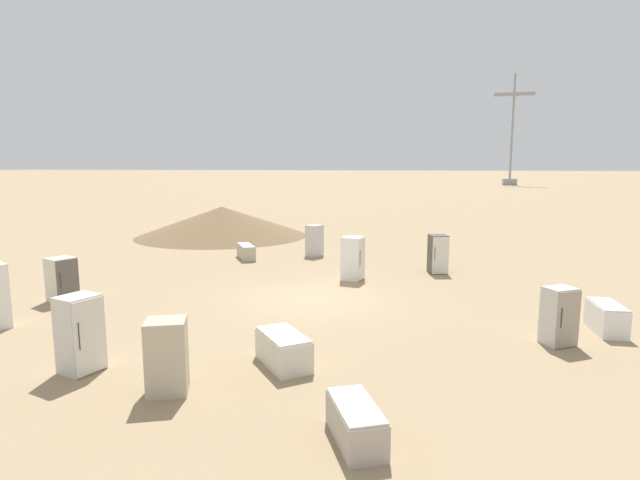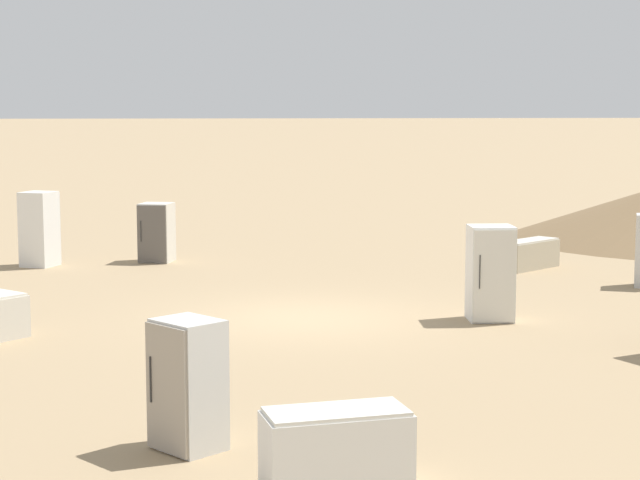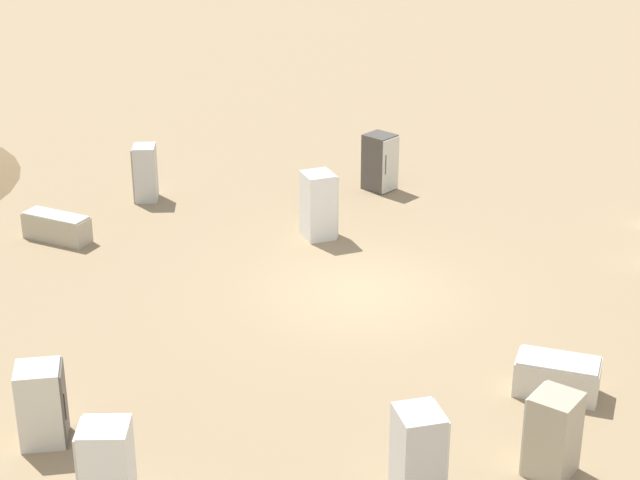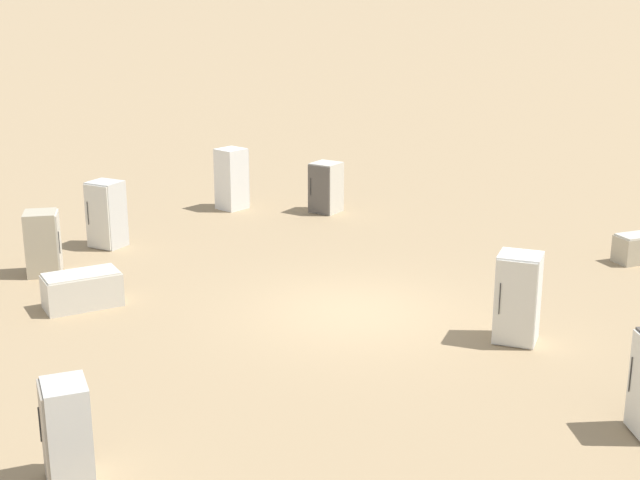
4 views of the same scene
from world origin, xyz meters
TOP-DOWN VIEW (x-y plane):
  - ground_plane at (0.00, 0.00)m, footprint 1000.00×1000.00m
  - discarded_fridge_2 at (2.00, -7.71)m, footprint 0.85×0.88m
  - discarded_fridge_3 at (-0.89, 5.41)m, footprint 1.57×1.64m
  - discarded_fridge_4 at (7.69, 2.25)m, footprint 0.98×0.95m
  - discarded_fridge_5 at (4.91, -6.17)m, footprint 1.44×1.74m
  - discarded_fridge_6 at (-3.89, -5.28)m, footprint 0.88×0.95m
  - discarded_fridge_8 at (7.49, 4.97)m, footprint 0.99×0.96m
  - discarded_fridge_9 at (0.83, 7.22)m, footprint 0.97×0.96m
  - discarded_fridge_10 at (-0.77, -3.18)m, footprint 0.84×0.85m
  - discarded_fridge_11 at (3.15, 6.80)m, footprint 0.87×0.90m

SIDE VIEW (x-z plane):
  - ground_plane at x=0.00m, z-range 0.00..0.00m
  - discarded_fridge_5 at x=4.91m, z-range 0.00..0.67m
  - discarded_fridge_3 at x=-0.89m, z-range 0.00..0.72m
  - discarded_fridge_4 at x=7.69m, z-range 0.00..1.42m
  - discarded_fridge_9 at x=0.83m, z-range 0.00..1.44m
  - discarded_fridge_2 at x=2.00m, z-range 0.00..1.51m
  - discarded_fridge_6 at x=-3.89m, z-range 0.00..1.56m
  - discarded_fridge_11 at x=3.15m, z-range 0.00..1.65m
  - discarded_fridge_10 at x=-0.77m, z-range 0.00..1.66m
  - discarded_fridge_8 at x=7.49m, z-range 0.00..1.75m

